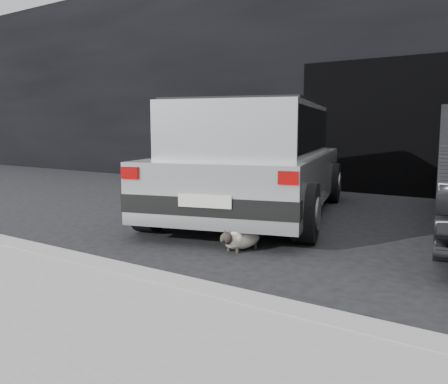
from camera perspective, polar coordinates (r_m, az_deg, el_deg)
The scene contains 8 objects.
ground at distance 6.38m, azimuth 2.31°, elevation -3.89°, with size 80.00×80.00×0.00m, color black.
building_facade at distance 11.59m, azimuth 23.37°, elevation 13.12°, with size 34.00×4.00×5.00m, color black.
garage_opening at distance 9.57m, azimuth 20.61°, elevation 7.33°, with size 4.00×0.10×2.60m, color black.
curb at distance 3.76m, azimuth -6.10°, elevation -11.29°, with size 18.00×0.25×0.12m, color gray.
sidewalk at distance 3.02m, azimuth -21.75°, elevation -16.80°, with size 18.00×2.20×0.11m, color gray.
silver_hatchback at distance 6.92m, azimuth 3.72°, elevation 4.52°, with size 3.18×4.84×1.65m.
cat_siamese at distance 5.02m, azimuth 1.89°, elevation -5.75°, with size 0.32×0.72×0.25m.
cat_white at distance 6.02m, azimuth -0.81°, elevation -2.80°, with size 0.79×0.37×0.38m.
Camera 1 is at (3.32, -5.29, 1.28)m, focal length 38.00 mm.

